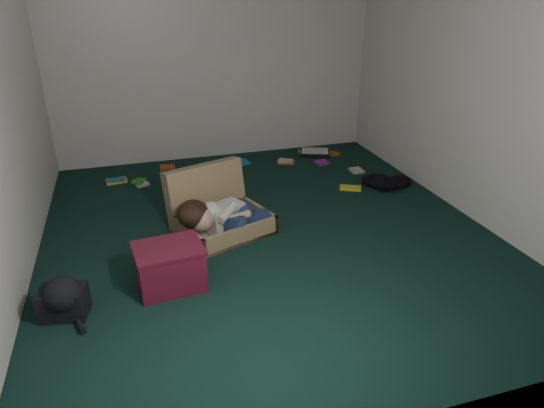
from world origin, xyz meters
TOP-DOWN VIEW (x-y plane):
  - floor at (0.00, 0.00)m, footprint 4.50×4.50m
  - wall_back at (0.00, 2.25)m, footprint 4.50×0.00m
  - wall_front at (0.00, -2.25)m, footprint 4.50×0.00m
  - wall_right at (2.00, 0.00)m, footprint 0.00×4.50m
  - suitcase at (-0.42, 0.22)m, footprint 0.99×0.97m
  - person at (-0.41, 0.01)m, footprint 0.87×0.44m
  - maroon_bin at (-0.95, -0.63)m, footprint 0.54×0.44m
  - backpack at (-1.70, -0.77)m, footprint 0.44×0.38m
  - clothing_pile at (1.63, 0.69)m, footprint 0.44×0.37m
  - paper_tray at (1.23, 1.91)m, footprint 0.47×0.41m
  - book_scatter at (0.33, 1.62)m, footprint 2.99×1.48m

SIDE VIEW (x-z plane):
  - floor at x=0.00m, z-range 0.00..0.00m
  - book_scatter at x=0.33m, z-range 0.00..0.02m
  - paper_tray at x=1.23m, z-range 0.00..0.05m
  - clothing_pile at x=1.63m, z-range 0.00..0.13m
  - backpack at x=-1.70m, z-range 0.00..0.23m
  - suitcase at x=-0.42m, z-range -0.12..0.46m
  - maroon_bin at x=-0.95m, z-range 0.00..0.35m
  - person at x=-0.41m, z-range 0.04..0.40m
  - wall_back at x=0.00m, z-range -0.95..3.55m
  - wall_front at x=0.00m, z-range -0.95..3.55m
  - wall_right at x=2.00m, z-range -0.95..3.55m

